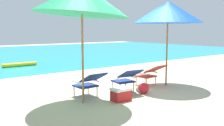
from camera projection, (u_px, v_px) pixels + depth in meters
ground_plane at (58, 72)px, 10.31m from camera, size 40.00×40.00×0.00m
ocean_band at (2, 55)px, 17.26m from camera, size 40.00×18.00×0.01m
swim_buoy at (20, 64)px, 11.85m from camera, size 1.60×0.18×0.18m
lounge_chair_left at (89, 82)px, 6.35m from camera, size 0.56×0.89×0.68m
lounge_chair_center at (126, 78)px, 6.90m from camera, size 0.66×0.94×0.68m
lounge_chair_right at (150, 73)px, 7.70m from camera, size 0.62×0.92×0.68m
beach_umbrella_left at (82, 0)px, 5.61m from camera, size 2.90×2.88×2.81m
beach_umbrella_right at (168, 12)px, 7.52m from camera, size 2.91×2.91×2.58m
beach_ball at (144, 88)px, 6.80m from camera, size 0.29×0.29×0.29m
cooler_box at (121, 94)px, 6.10m from camera, size 0.48×0.33×0.32m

